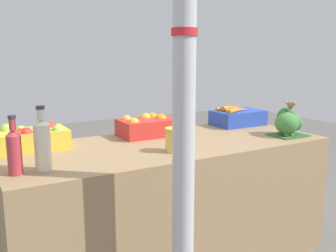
{
  "coord_description": "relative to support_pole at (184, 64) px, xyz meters",
  "views": [
    {
      "loc": [
        -1.06,
        -1.86,
        1.25
      ],
      "look_at": [
        0.0,
        0.0,
        0.84
      ],
      "focal_mm": 40.0,
      "sensor_mm": 36.0,
      "label": 1
    }
  ],
  "objects": [
    {
      "name": "market_table",
      "position": [
        0.28,
        0.62,
        -0.85
      ],
      "size": [
        1.88,
        0.77,
        0.74
      ],
      "primitive_type": "cube",
      "color": "#937551",
      "rests_on": "ground_plane"
    },
    {
      "name": "support_pole",
      "position": [
        0.0,
        0.0,
        0.0
      ],
      "size": [
        0.1,
        0.1,
        2.43
      ],
      "color": "#B7BABF",
      "rests_on": "ground_plane"
    },
    {
      "name": "apple_crate",
      "position": [
        -0.44,
        0.85,
        -0.41
      ],
      "size": [
        0.37,
        0.23,
        0.14
      ],
      "color": "gold",
      "rests_on": "market_table"
    },
    {
      "name": "orange_crate",
      "position": [
        0.27,
        0.86,
        -0.41
      ],
      "size": [
        0.37,
        0.23,
        0.14
      ],
      "color": "red",
      "rests_on": "market_table"
    },
    {
      "name": "carrot_crate",
      "position": [
        1.0,
        0.86,
        -0.41
      ],
      "size": [
        0.37,
        0.23,
        0.15
      ],
      "color": "#2847B7",
      "rests_on": "market_table"
    },
    {
      "name": "broccoli_pile",
      "position": [
        1.04,
        0.41,
        -0.39
      ],
      "size": [
        0.22,
        0.19,
        0.17
      ],
      "color": "#2D602D",
      "rests_on": "market_table"
    },
    {
      "name": "juice_bottle_ruby",
      "position": [
        -0.58,
        0.43,
        -0.37
      ],
      "size": [
        0.06,
        0.06,
        0.26
      ],
      "color": "#B2333D",
      "rests_on": "market_table"
    },
    {
      "name": "juice_bottle_cloudy",
      "position": [
        -0.46,
        0.43,
        -0.35
      ],
      "size": [
        0.07,
        0.07,
        0.29
      ],
      "color": "beige",
      "rests_on": "market_table"
    },
    {
      "name": "pickle_jar",
      "position": [
        0.21,
        0.42,
        -0.41
      ],
      "size": [
        0.11,
        0.11,
        0.13
      ],
      "color": "#DBBC56",
      "rests_on": "market_table"
    },
    {
      "name": "sparrow_bird",
      "position": [
        1.05,
        0.4,
        -0.27
      ],
      "size": [
        0.06,
        0.13,
        0.05
      ],
      "rotation": [
        0.0,
        0.0,
        -1.95
      ],
      "color": "#4C3D2D",
      "rests_on": "broccoli_pile"
    }
  ]
}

